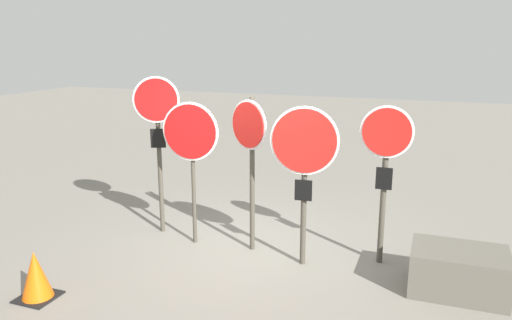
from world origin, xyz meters
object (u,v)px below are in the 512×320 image
at_px(stop_sign_2, 250,143).
at_px(stop_sign_3, 304,155).
at_px(stop_sign_1, 191,140).
at_px(traffic_cone_0, 36,275).
at_px(stop_sign_0, 157,122).
at_px(stop_sign_4, 386,156).
at_px(storage_crate, 458,271).

relative_size(stop_sign_2, stop_sign_3, 1.03).
xyz_separation_m(stop_sign_1, stop_sign_3, (1.72, -0.15, -0.05)).
bearing_deg(stop_sign_2, traffic_cone_0, -103.13).
xyz_separation_m(stop_sign_0, stop_sign_3, (2.40, -0.38, -0.23)).
height_order(stop_sign_0, stop_sign_4, stop_sign_0).
relative_size(stop_sign_0, stop_sign_3, 1.13).
bearing_deg(stop_sign_4, stop_sign_1, -175.24).
height_order(traffic_cone_0, storage_crate, traffic_cone_0).
relative_size(stop_sign_1, stop_sign_3, 0.98).
distance_m(stop_sign_0, stop_sign_1, 0.74).
xyz_separation_m(stop_sign_0, stop_sign_4, (3.39, 0.04, -0.25)).
distance_m(stop_sign_0, stop_sign_4, 3.40).
xyz_separation_m(stop_sign_4, traffic_cone_0, (-3.70, -2.38, -1.23)).
relative_size(stop_sign_2, storage_crate, 2.00).
relative_size(stop_sign_0, storage_crate, 2.21).
bearing_deg(traffic_cone_0, stop_sign_2, 49.38).
bearing_deg(stop_sign_0, stop_sign_1, -42.88).
height_order(stop_sign_2, stop_sign_3, stop_sign_2).
relative_size(stop_sign_3, stop_sign_4, 1.00).
relative_size(stop_sign_0, stop_sign_1, 1.15).
bearing_deg(stop_sign_0, traffic_cone_0, -121.82).
distance_m(stop_sign_1, stop_sign_2, 0.88).
bearing_deg(stop_sign_0, stop_sign_4, -23.57).
xyz_separation_m(stop_sign_1, stop_sign_4, (2.71, 0.27, -0.07)).
relative_size(stop_sign_4, storage_crate, 1.95).
bearing_deg(stop_sign_3, stop_sign_2, 158.87).
bearing_deg(storage_crate, stop_sign_4, 153.76).
xyz_separation_m(stop_sign_0, traffic_cone_0, (-0.31, -2.34, -1.48)).
height_order(stop_sign_2, storage_crate, stop_sign_2).
xyz_separation_m(stop_sign_3, storage_crate, (1.97, -0.07, -1.27)).
height_order(stop_sign_3, storage_crate, stop_sign_3).
relative_size(stop_sign_4, traffic_cone_0, 3.68).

